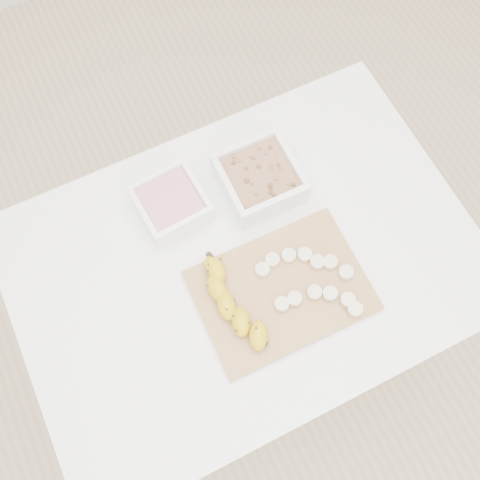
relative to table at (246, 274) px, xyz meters
name	(u,v)px	position (x,y,z in m)	size (l,w,h in m)	color
ground	(244,329)	(0.00, 0.00, -0.65)	(3.50, 3.50, 0.00)	#C6AD89
table	(246,274)	(0.00, 0.00, 0.00)	(1.00, 0.70, 0.75)	white
bowl_yogurt	(172,204)	(-0.09, 0.18, 0.13)	(0.15, 0.15, 0.07)	white
bowl_granola	(259,179)	(0.11, 0.15, 0.14)	(0.17, 0.17, 0.08)	white
cutting_board	(281,291)	(0.04, -0.09, 0.10)	(0.35, 0.25, 0.01)	#AA7B48
banana	(235,305)	(-0.07, -0.08, 0.13)	(0.06, 0.22, 0.04)	gold
banana_slices	(311,279)	(0.10, -0.10, 0.12)	(0.19, 0.20, 0.02)	beige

